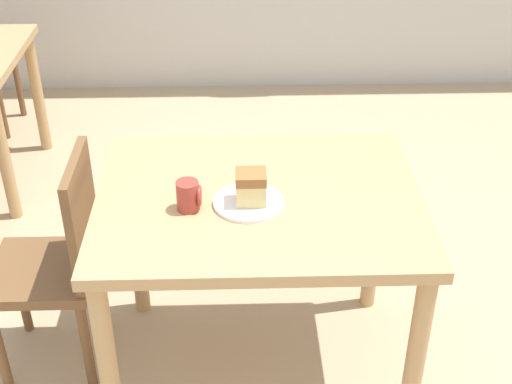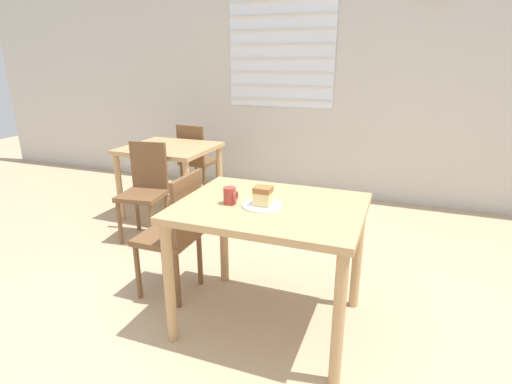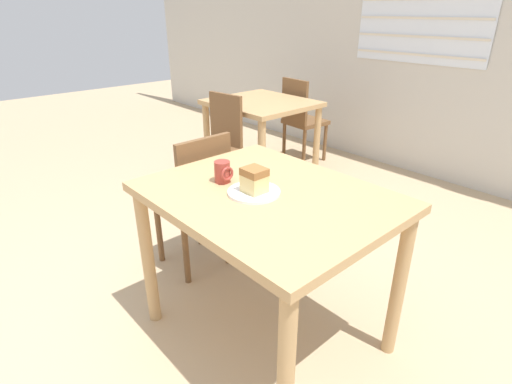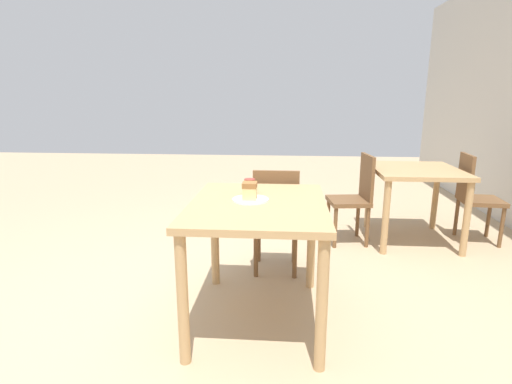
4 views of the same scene
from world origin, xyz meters
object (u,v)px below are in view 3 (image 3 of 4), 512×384
Objects in this scene: dining_table_near at (267,216)px; dining_table_far at (261,113)px; chair_near_window at (196,200)px; plate at (254,192)px; coffee_mug at (223,172)px; chair_far_opposite at (301,118)px; chair_far_corner at (218,144)px; cake_slice at (254,180)px.

dining_table_far is (-1.55, 1.40, -0.06)m from dining_table_near.
chair_near_window is 0.75m from plate.
chair_far_opposite is at bearing 123.49° from coffee_mug.
chair_near_window is 1.00× the size of chair_far_opposite.
chair_near_window and chair_far_opposite have the same top height.
plate is (1.53, -2.02, 0.32)m from chair_far_opposite.
dining_table_near is 0.13m from plate.
dining_table_far is 0.60m from chair_far_corner.
chair_far_corner is 1.69m from plate.
cake_slice reaches higher than chair_far_opposite.
plate is at bearing 6.88° from coffee_mug.
dining_table_near is 2.53m from chair_far_opposite.
chair_far_opposite reaches higher than dining_table_far.
chair_far_opposite reaches higher than plate.
dining_table_far is 2.10m from plate.
plate is (1.51, -1.45, 0.17)m from dining_table_far.
cake_slice is (1.43, -0.87, 0.38)m from chair_far_corner.
chair_far_corner is 8.94× the size of coffee_mug.
chair_near_window is 1.05m from chair_far_corner.
plate is at bearing 131.54° from chair_far_opposite.
coffee_mug is at bearing -43.03° from chair_far_corner.
dining_table_far is 2.11m from cake_slice.
chair_near_window is at bearing 119.22° from chair_far_opposite.
coffee_mug is at bearing 127.85° from chair_far_opposite.
dining_table_near is 0.73m from chair_near_window.
coffee_mug reaches higher than dining_table_far.
chair_far_corner is (-1.45, 0.82, -0.20)m from dining_table_near.
cake_slice is at bearing -116.50° from dining_table_near.
dining_table_far is at bearing 136.35° from cake_slice.
chair_far_opposite is 8.27× the size of cake_slice.
chair_near_window is at bearing 167.92° from cake_slice.
cake_slice reaches higher than dining_table_near.
plate is (-0.03, -0.05, 0.12)m from dining_table_near.
cake_slice is at bearing -29.59° from plate.
chair_far_opposite is 8.94× the size of coffee_mug.
chair_far_corner is at bearing 148.49° from plate.
chair_far_opposite is 3.87× the size of plate.
cake_slice is (1.52, -1.45, 0.23)m from dining_table_far.
coffee_mug is (0.48, -0.16, 0.36)m from chair_near_window.
cake_slice reaches higher than chair_far_corner.
plate is at bearing 150.41° from cake_slice.
chair_far_opposite is at bearing 92.03° from dining_table_far.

